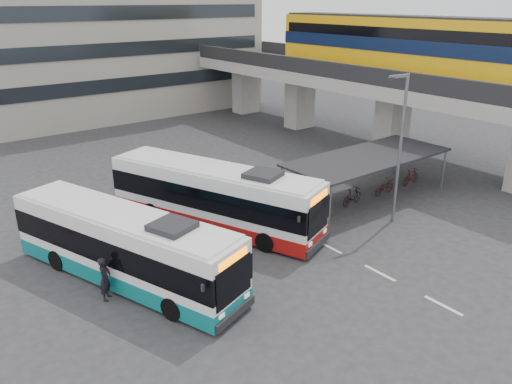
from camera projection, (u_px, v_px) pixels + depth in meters
ground at (288, 263)px, 21.67m from camera, size 120.00×120.00×0.00m
viaduct at (373, 64)px, 36.63m from camera, size 8.00×32.00×9.68m
bike_shelter at (367, 171)px, 28.11m from camera, size 10.00×4.00×2.54m
road_markings at (380, 273)px, 20.88m from camera, size 0.15×7.60×0.01m
bus_main at (214, 197)px, 24.75m from camera, size 6.42×11.41×3.34m
bus_teal at (124, 247)px, 19.93m from camera, size 5.75×10.97×3.19m
pedestrian at (105, 279)px, 18.79m from camera, size 0.74×0.76×1.76m
lamp_post at (400, 141)px, 24.22m from camera, size 1.32×0.32×7.51m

